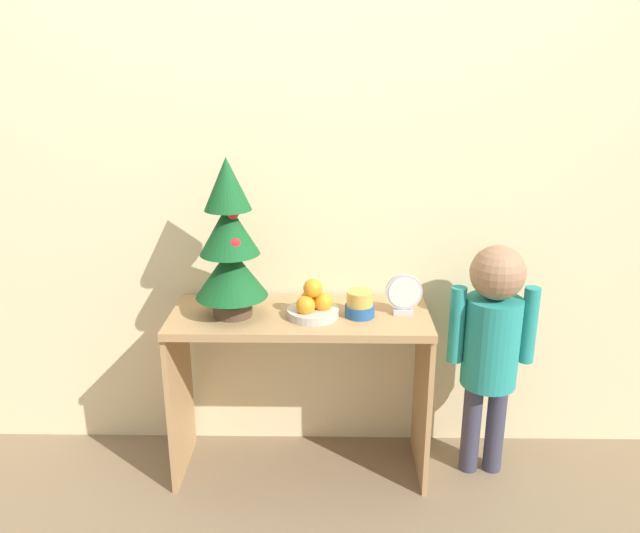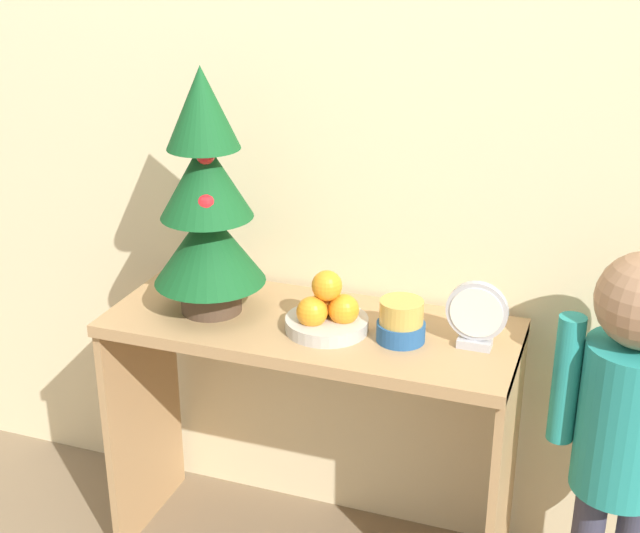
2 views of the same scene
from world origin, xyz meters
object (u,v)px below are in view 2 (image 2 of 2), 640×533
fruit_bowl (327,312)px  desk_clock (477,316)px  child_figure (629,406)px  singing_bowl (401,322)px  mini_tree (206,202)px

fruit_bowl → desk_clock: 0.34m
desk_clock → child_figure: size_ratio=0.17×
fruit_bowl → singing_bowl: fruit_bowl is taller
singing_bowl → desk_clock: size_ratio=0.71×
mini_tree → fruit_bowl: bearing=-1.3°
fruit_bowl → singing_bowl: bearing=1.6°
mini_tree → child_figure: mini_tree is taller
fruit_bowl → singing_bowl: 0.17m
fruit_bowl → singing_bowl: (0.17, 0.00, 0.00)m
fruit_bowl → child_figure: (0.68, 0.02, -0.13)m
mini_tree → singing_bowl: size_ratio=5.33×
fruit_bowl → desk_clock: desk_clock is taller
child_figure → fruit_bowl: bearing=-178.1°
singing_bowl → child_figure: bearing=2.1°
desk_clock → fruit_bowl: bearing=-175.5°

